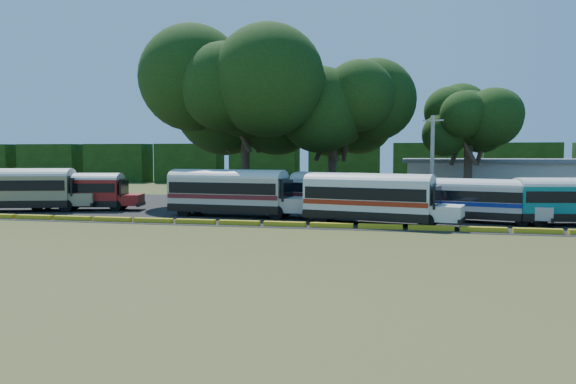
% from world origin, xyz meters
% --- Properties ---
extents(ground, '(160.00, 160.00, 0.00)m').
position_xyz_m(ground, '(0.00, 0.00, 0.00)').
color(ground, '#314517').
rests_on(ground, ground).
extents(asphalt_strip, '(64.00, 24.00, 0.02)m').
position_xyz_m(asphalt_strip, '(1.00, 12.00, 0.01)').
color(asphalt_strip, black).
rests_on(asphalt_strip, ground).
extents(curb, '(53.70, 0.45, 0.30)m').
position_xyz_m(curb, '(-0.00, 1.00, 0.15)').
color(curb, gold).
rests_on(curb, ground).
extents(terminal_building, '(19.00, 9.00, 4.00)m').
position_xyz_m(terminal_building, '(18.00, 30.00, 2.03)').
color(terminal_building, beige).
rests_on(terminal_building, ground).
extents(treeline_backdrop, '(130.00, 4.00, 6.00)m').
position_xyz_m(treeline_backdrop, '(0.00, 48.00, 3.00)').
color(treeline_backdrop, black).
rests_on(treeline_backdrop, ground).
extents(bus_beige, '(10.73, 5.40, 3.43)m').
position_xyz_m(bus_beige, '(-20.96, 5.38, 1.97)').
color(bus_beige, black).
rests_on(bus_beige, ground).
extents(bus_red, '(9.49, 4.05, 3.03)m').
position_xyz_m(bus_red, '(-17.05, 7.14, 1.74)').
color(bus_red, black).
rests_on(bus_red, ground).
extents(bus_cream_west, '(10.66, 3.42, 3.45)m').
position_xyz_m(bus_cream_west, '(-3.55, 5.56, 1.95)').
color(bus_cream_west, black).
rests_on(bus_cream_west, ground).
extents(bus_cream_east, '(9.71, 6.07, 3.16)m').
position_xyz_m(bus_cream_east, '(4.17, 9.21, 1.78)').
color(bus_cream_east, black).
rests_on(bus_cream_east, ground).
extents(bus_white_red, '(10.43, 4.57, 3.33)m').
position_xyz_m(bus_white_red, '(6.82, 3.16, 1.88)').
color(bus_white_red, black).
rests_on(bus_white_red, ground).
extents(bus_white_blue, '(9.20, 4.37, 2.94)m').
position_xyz_m(bus_white_blue, '(13.29, 5.76, 1.66)').
color(bus_white_blue, black).
rests_on(bus_white_blue, ground).
extents(tree_west, '(12.75, 12.75, 15.21)m').
position_xyz_m(tree_west, '(-5.75, 16.78, 10.50)').
color(tree_west, '#35291A').
rests_on(tree_west, ground).
extents(tree_center, '(10.12, 10.12, 12.48)m').
position_xyz_m(tree_center, '(2.07, 19.26, 8.73)').
color(tree_center, '#35291A').
rests_on(tree_center, ground).
extents(tree_east, '(7.09, 7.09, 10.56)m').
position_xyz_m(tree_east, '(14.68, 22.38, 7.87)').
color(tree_east, '#35291A').
rests_on(tree_east, ground).
extents(utility_pole, '(1.60, 0.30, 7.54)m').
position_xyz_m(utility_pole, '(10.93, 11.59, 3.88)').
color(utility_pole, gray).
rests_on(utility_pole, ground).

